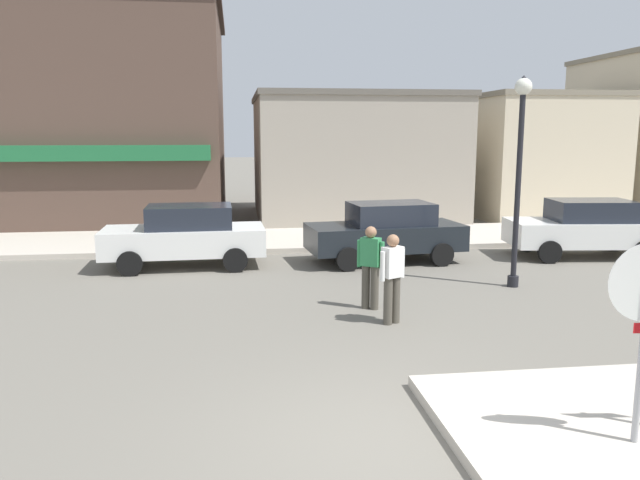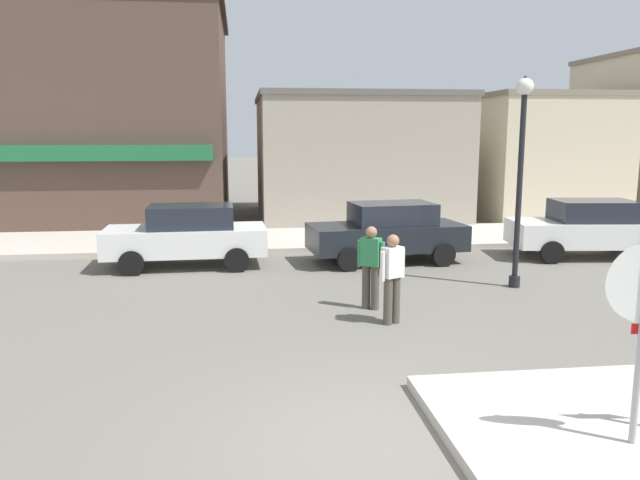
% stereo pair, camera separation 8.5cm
% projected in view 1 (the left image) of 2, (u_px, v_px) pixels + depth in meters
% --- Properties ---
extents(ground_plane, '(160.00, 160.00, 0.00)m').
position_uv_depth(ground_plane, '(384.00, 445.00, 6.80)').
color(ground_plane, '#6B665B').
extents(kerb_far, '(80.00, 4.00, 0.15)m').
position_uv_depth(kerb_far, '(287.00, 239.00, 19.45)').
color(kerb_far, beige).
rests_on(kerb_far, ground).
extents(lamp_post, '(0.36, 0.36, 4.54)m').
position_uv_depth(lamp_post, '(520.00, 152.00, 13.27)').
color(lamp_post, black).
rests_on(lamp_post, ground).
extents(parked_car_nearest, '(4.05, 1.98, 1.56)m').
position_uv_depth(parked_car_nearest, '(186.00, 235.00, 15.69)').
color(parked_car_nearest, white).
rests_on(parked_car_nearest, ground).
extents(parked_car_second, '(4.16, 2.19, 1.56)m').
position_uv_depth(parked_car_second, '(386.00, 231.00, 16.27)').
color(parked_car_second, black).
rests_on(parked_car_second, ground).
extents(parked_car_third, '(4.17, 2.22, 1.56)m').
position_uv_depth(parked_car_third, '(586.00, 227.00, 16.93)').
color(parked_car_third, white).
rests_on(parked_car_third, ground).
extents(pedestrian_crossing_near, '(0.53, 0.36, 1.61)m').
position_uv_depth(pedestrian_crossing_near, '(392.00, 276.00, 10.97)').
color(pedestrian_crossing_near, '#4C473D').
rests_on(pedestrian_crossing_near, ground).
extents(pedestrian_crossing_far, '(0.51, 0.38, 1.61)m').
position_uv_depth(pedestrian_crossing_far, '(370.00, 265.00, 11.90)').
color(pedestrian_crossing_far, '#4C473D').
rests_on(pedestrian_crossing_far, ground).
extents(building_corner_shop, '(11.66, 9.81, 8.06)m').
position_uv_depth(building_corner_shop, '(74.00, 115.00, 24.25)').
color(building_corner_shop, brown).
rests_on(building_corner_shop, ground).
extents(building_storefront_left_near, '(7.60, 7.77, 4.79)m').
position_uv_depth(building_storefront_left_near, '(351.00, 157.00, 24.88)').
color(building_storefront_left_near, '#9E9384').
rests_on(building_storefront_left_near, ground).
extents(building_storefront_left_mid, '(5.22, 5.14, 4.86)m').
position_uv_depth(building_storefront_left_mid, '(537.00, 156.00, 24.91)').
color(building_storefront_left_mid, beige).
rests_on(building_storefront_left_mid, ground).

